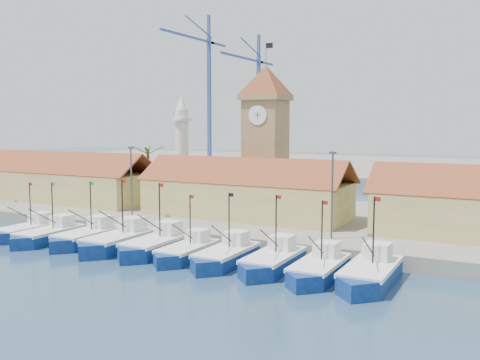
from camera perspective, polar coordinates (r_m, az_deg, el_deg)
The scene contains 21 objects.
ground at distance 52.66m, azimuth -9.37°, elevation -8.74°, with size 400.00×400.00×0.00m, color navy.
quay at distance 72.68m, azimuth 2.04°, elevation -3.97°, with size 140.00×32.00×1.50m, color gray.
terminal at distance 154.26m, azimuth 15.88°, elevation 1.18°, with size 240.00×80.00×2.00m, color gray.
boat_0 at distance 67.81m, azimuth -21.90°, elevation -5.16°, with size 3.30×9.04×6.84m.
boat_1 at distance 64.38m, azimuth -19.84°, elevation -5.64°, with size 3.44×9.42×7.13m.
boat_2 at distance 61.81m, azimuth -16.11°, elevation -5.97°, with size 3.56×9.75×7.38m.
boat_3 at distance 58.53m, azimuth -12.96°, elevation -6.49°, with size 3.83×10.48×7.93m.
boat_4 at distance 56.02m, azimuth -9.08°, elevation -7.00°, with size 3.70×10.14×7.67m.
boat_5 at distance 53.37m, azimuth -5.78°, elevation -7.72°, with size 3.24×8.89×6.72m.
boat_6 at distance 51.20m, azimuth -1.64°, elevation -8.23°, with size 3.47×9.52×7.20m.
boat_7 at distance 49.28m, azimuth 3.42°, elevation -8.79°, with size 3.51×9.62×7.28m.
boat_8 at distance 47.20m, azimuth 8.32°, elevation -9.53°, with size 3.44×9.43×7.13m.
boat_9 at distance 46.30m, azimuth 13.67°, elevation -9.87°, with size 3.73×10.21×7.73m.
hall_left at distance 87.73m, azimuth -18.38°, elevation -0.42°, with size 31.20×10.13×7.61m.
hall_center at distance 68.63m, azimuth 0.62°, elevation -1.82°, with size 27.04×10.13×7.61m.
clock_tower at distance 73.40m, azimuth 2.74°, elevation 4.93°, with size 5.80×5.80×22.70m.
minaret at distance 82.56m, azimuth -6.19°, elevation 3.47°, with size 3.00×3.00×16.30m.
palm_tree at distance 84.05m, azimuth -9.76°, elevation 1.08°, with size 5.60×5.03×8.39m.
lamp_posts at distance 61.09m, azimuth -2.35°, elevation -0.44°, with size 80.70×0.25×9.03m.
crane_blue_far at distance 165.06m, azimuth -3.62°, elevation 10.63°, with size 1.00×34.93×44.16m.
crane_blue_near at distance 163.54m, azimuth 1.75°, elevation 9.46°, with size 1.00×33.21×38.16m.
Camera 1 is at (30.67, -40.68, 13.32)m, focal length 40.00 mm.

